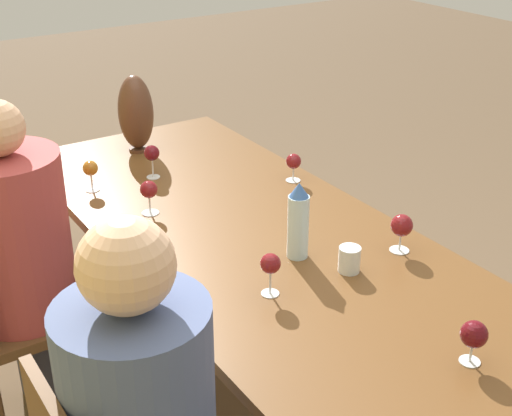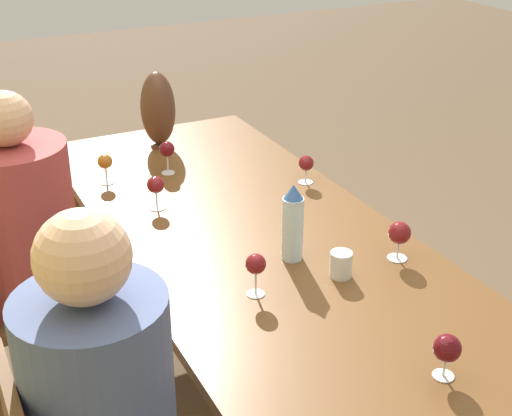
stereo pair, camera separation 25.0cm
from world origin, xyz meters
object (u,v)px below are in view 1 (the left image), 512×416
object	(u,v)px
vase	(136,113)
wine_glass_2	(90,169)
wine_glass_3	(270,265)
wine_glass_4	(402,226)
wine_glass_1	(149,191)
chair_far	(7,311)
person_far	(23,261)
wine_glass_0	(474,335)
water_bottle	(298,221)
wine_glass_5	(293,162)
wine_glass_6	(152,154)
water_tumbler	(349,259)

from	to	relation	value
vase	wine_glass_2	world-z (taller)	vase
wine_glass_3	wine_glass_4	size ratio (longest dim) A/B	1.03
wine_glass_1	chair_far	distance (m)	0.67
wine_glass_2	wine_glass_3	size ratio (longest dim) A/B	0.91
wine_glass_1	person_far	size ratio (longest dim) A/B	0.10
wine_glass_3	wine_glass_4	world-z (taller)	wine_glass_3
wine_glass_0	wine_glass_1	bearing A→B (deg)	14.44
water_bottle	chair_far	xyz separation A→B (m)	(0.63, 0.84, -0.40)
chair_far	wine_glass_4	bearing A→B (deg)	-124.41
vase	chair_far	xyz separation A→B (m)	(-0.55, 0.80, -0.45)
vase	wine_glass_3	bearing A→B (deg)	172.83
water_bottle	wine_glass_5	size ratio (longest dim) A/B	2.27
wine_glass_2	wine_glass_4	distance (m)	1.25
wine_glass_5	chair_far	distance (m)	1.25
wine_glass_6	water_tumbler	bearing A→B (deg)	-169.00
water_bottle	wine_glass_3	xyz separation A→B (m)	(-0.14, 0.21, -0.03)
vase	wine_glass_4	distance (m)	1.39
vase	wine_glass_0	bearing A→B (deg)	-177.17
wine_glass_5	wine_glass_3	bearing A→B (deg)	139.60
wine_glass_5	person_far	size ratio (longest dim) A/B	0.09
water_tumbler	wine_glass_1	bearing A→B (deg)	25.98
water_tumbler	wine_glass_4	size ratio (longest dim) A/B	0.64
wine_glass_2	wine_glass_0	bearing A→B (deg)	-164.74
water_tumbler	wine_glass_3	xyz separation A→B (m)	(0.03, 0.29, 0.06)
wine_glass_5	chair_far	world-z (taller)	chair_far
wine_glass_2	wine_glass_5	size ratio (longest dim) A/B	1.07
wine_glass_3	wine_glass_0	bearing A→B (deg)	-155.22
vase	wine_glass_4	world-z (taller)	vase
water_tumbler	person_far	distance (m)	1.16
wine_glass_0	wine_glass_5	bearing A→B (deg)	-13.87
wine_glass_1	wine_glass_5	world-z (taller)	wine_glass_1
vase	wine_glass_2	bearing A→B (deg)	131.41
wine_glass_0	wine_glass_6	world-z (taller)	wine_glass_6
wine_glass_1	person_far	bearing A→B (deg)	82.59
wine_glass_6	wine_glass_4	bearing A→B (deg)	-157.17
wine_glass_3	wine_glass_6	bearing A→B (deg)	-5.07
wine_glass_0	wine_glass_3	distance (m)	0.62
chair_far	vase	bearing A→B (deg)	-55.15
wine_glass_2	wine_glass_3	world-z (taller)	wine_glass_3
water_bottle	wine_glass_6	world-z (taller)	water_bottle
wine_glass_3	person_far	world-z (taller)	person_far
wine_glass_4	chair_far	bearing A→B (deg)	55.59
wine_glass_6	chair_far	bearing A→B (deg)	108.41
vase	wine_glass_1	size ratio (longest dim) A/B	2.68
wine_glass_1	wine_glass_0	bearing A→B (deg)	-165.56
water_tumbler	vase	distance (m)	1.36
wine_glass_6	person_far	xyz separation A→B (m)	(-0.24, 0.64, -0.19)
wine_glass_5	person_far	world-z (taller)	person_far
wine_glass_1	wine_glass_2	bearing A→B (deg)	18.52
wine_glass_0	wine_glass_3	world-z (taller)	wine_glass_3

